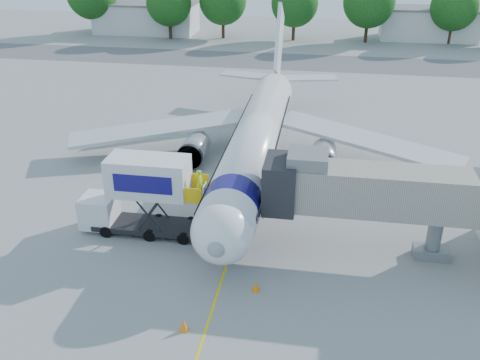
% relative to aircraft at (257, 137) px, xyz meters
% --- Properties ---
extents(ground, '(160.00, 160.00, 0.00)m').
position_rel_aircraft_xyz_m(ground, '(0.00, -4.12, -2.95)').
color(ground, gray).
rests_on(ground, ground).
extents(guidance_line, '(0.15, 70.00, 0.01)m').
position_rel_aircraft_xyz_m(guidance_line, '(0.00, -4.12, -2.94)').
color(guidance_line, yellow).
rests_on(guidance_line, ground).
extents(taxiway_strip, '(120.00, 10.00, 0.01)m').
position_rel_aircraft_xyz_m(taxiway_strip, '(0.00, 37.88, -2.94)').
color(taxiway_strip, '#59595B').
rests_on(taxiway_strip, ground).
extents(aircraft, '(34.17, 37.73, 11.35)m').
position_rel_aircraft_xyz_m(aircraft, '(0.00, 0.00, 0.00)').
color(aircraft, white).
rests_on(aircraft, ground).
extents(jet_bridge, '(13.90, 3.20, 6.60)m').
position_rel_aircraft_xyz_m(jet_bridge, '(7.99, -11.12, 1.39)').
color(jet_bridge, '#A9A190').
rests_on(jet_bridge, ground).
extents(catering_hiloader, '(8.50, 2.44, 5.50)m').
position_rel_aircraft_xyz_m(catering_hiloader, '(-6.26, -11.12, -0.19)').
color(catering_hiloader, black).
rests_on(catering_hiloader, ground).
extents(ground_tug, '(3.73, 2.40, 1.38)m').
position_rel_aircraft_xyz_m(ground_tug, '(-1.63, -22.57, -2.22)').
color(ground_tug, silver).
rests_on(ground_tug, ground).
extents(safety_cone_a, '(0.43, 0.43, 0.69)m').
position_rel_aircraft_xyz_m(safety_cone_a, '(2.13, -16.25, -2.62)').
color(safety_cone_a, orange).
rests_on(safety_cone_a, ground).
extents(safety_cone_b, '(0.44, 0.44, 0.70)m').
position_rel_aircraft_xyz_m(safety_cone_b, '(-1.10, -20.06, -2.61)').
color(safety_cone_b, orange).
rests_on(safety_cone_b, ground).
extents(outbuilding_left, '(18.40, 8.40, 5.30)m').
position_rel_aircraft_xyz_m(outbuilding_left, '(-28.00, 55.88, -0.29)').
color(outbuilding_left, silver).
rests_on(outbuilding_left, ground).
extents(outbuilding_right, '(16.40, 7.40, 5.30)m').
position_rel_aircraft_xyz_m(outbuilding_right, '(22.00, 57.88, -0.29)').
color(outbuilding_right, silver).
rests_on(outbuilding_right, ground).
extents(tree_b, '(7.68, 7.68, 9.80)m').
position_rel_aircraft_xyz_m(tree_b, '(-22.17, 51.11, 3.00)').
color(tree_b, '#382314').
rests_on(tree_b, ground).
extents(tree_c, '(8.08, 8.08, 10.31)m').
position_rel_aircraft_xyz_m(tree_c, '(-13.15, 53.05, 3.31)').
color(tree_c, '#382314').
rests_on(tree_c, ground).
extents(tree_d, '(7.92, 7.92, 10.10)m').
position_rel_aircraft_xyz_m(tree_d, '(-0.89, 53.29, 3.18)').
color(tree_d, '#382314').
rests_on(tree_d, ground).
extents(tree_e, '(8.51, 8.51, 10.84)m').
position_rel_aircraft_xyz_m(tree_e, '(11.36, 53.48, 3.63)').
color(tree_e, '#382314').
rests_on(tree_e, ground).
extents(tree_f, '(7.65, 7.65, 9.75)m').
position_rel_aircraft_xyz_m(tree_f, '(25.10, 54.56, 2.97)').
color(tree_f, '#382314').
rests_on(tree_f, ground).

